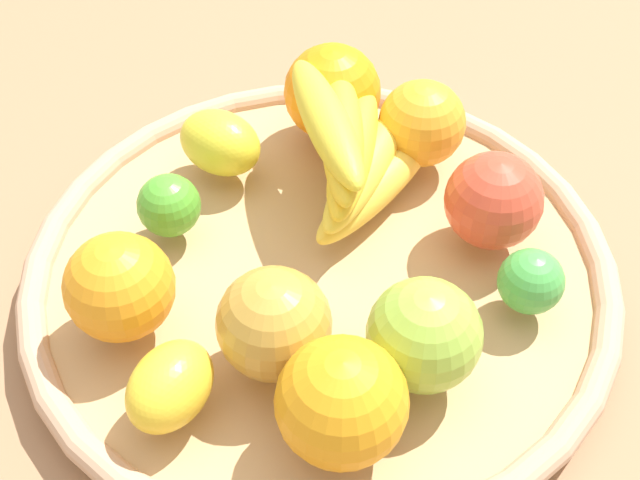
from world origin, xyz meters
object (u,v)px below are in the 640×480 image
(banana_bunch, at_px, (354,152))
(orange_2, at_px, (342,402))
(apple_2, at_px, (274,324))
(lime_0, at_px, (169,205))
(lime_1, at_px, (531,281))
(orange_1, at_px, (120,287))
(apple_0, at_px, (424,335))
(apple_1, at_px, (495,203))
(orange_0, at_px, (422,123))
(lemon_0, at_px, (170,386))
(orange_3, at_px, (332,92))
(lemon_1, at_px, (220,143))

(banana_bunch, bearing_deg, orange_2, 75.85)
(banana_bunch, bearing_deg, apple_2, 60.02)
(lime_0, xyz_separation_m, lime_1, (-0.24, 0.12, -0.00))
(orange_2, bearing_deg, banana_bunch, -104.15)
(banana_bunch, xyz_separation_m, orange_1, (0.18, 0.10, -0.01))
(apple_2, relative_size, apple_0, 1.01)
(apple_1, xyz_separation_m, orange_0, (0.03, -0.10, -0.00))
(lime_0, xyz_separation_m, orange_0, (-0.21, -0.04, 0.01))
(lime_0, relative_size, orange_0, 0.68)
(lime_1, bearing_deg, lemon_0, 9.01)
(orange_2, bearing_deg, apple_1, -134.67)
(orange_2, relative_size, orange_3, 0.99)
(orange_3, bearing_deg, orange_1, 44.56)
(orange_3, height_order, apple_1, orange_3)
(orange_2, height_order, apple_1, orange_2)
(apple_1, relative_size, lime_1, 1.57)
(orange_2, xyz_separation_m, lime_1, (-0.15, -0.08, -0.02))
(lime_1, distance_m, orange_1, 0.28)
(banana_bunch, bearing_deg, orange_0, -151.48)
(apple_1, xyz_separation_m, lime_1, (-0.01, 0.07, -0.01))
(orange_1, bearing_deg, apple_0, 157.98)
(banana_bunch, height_order, orange_3, banana_bunch)
(banana_bunch, height_order, orange_1, banana_bunch)
(banana_bunch, height_order, orange_0, banana_bunch)
(orange_2, bearing_deg, lime_1, -151.80)
(apple_1, bearing_deg, apple_2, 24.53)
(orange_3, height_order, lemon_0, orange_3)
(lime_0, distance_m, orange_3, 0.17)
(lemon_1, bearing_deg, lime_1, 136.78)
(apple_2, distance_m, lemon_0, 0.08)
(apple_0, height_order, lemon_0, apple_0)
(banana_bunch, height_order, orange_2, banana_bunch)
(apple_1, bearing_deg, orange_1, 6.36)
(orange_2, height_order, orange_0, orange_2)
(lime_1, bearing_deg, apple_0, 24.53)
(orange_3, xyz_separation_m, lemon_0, (0.15, 0.25, -0.02))
(orange_3, bearing_deg, apple_0, 91.92)
(orange_2, xyz_separation_m, apple_1, (-0.14, -0.15, -0.00))
(lemon_0, bearing_deg, orange_1, -70.56)
(banana_bunch, relative_size, lime_0, 3.27)
(banana_bunch, distance_m, orange_2, 0.22)
(apple_2, relative_size, orange_2, 0.93)
(apple_2, xyz_separation_m, lime_0, (0.06, -0.13, -0.01))
(lime_0, xyz_separation_m, orange_3, (-0.14, -0.09, 0.02))
(apple_1, bearing_deg, lemon_0, 23.32)
(orange_0, bearing_deg, orange_2, 64.48)
(banana_bunch, xyz_separation_m, orange_2, (0.05, 0.21, -0.00))
(apple_2, distance_m, apple_1, 0.19)
(orange_2, height_order, orange_3, same)
(orange_2, bearing_deg, orange_3, -100.30)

